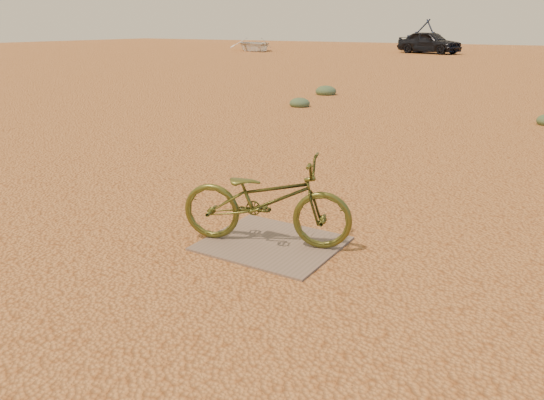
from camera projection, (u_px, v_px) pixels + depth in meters
The scene contains 8 objects.
ground at pixel (267, 255), 5.17m from camera, with size 120.00×120.00×0.00m, color #C58344.
plywood_board at pixel (272, 243), 5.42m from camera, with size 1.32×1.16×0.02m, color #745E4E.
bicycle at pixel (266, 200), 5.28m from camera, with size 0.60×1.73×0.91m, color #4A4D1A.
car at pixel (429, 42), 40.23m from camera, with size 1.96×4.86×1.66m, color black.
boat_near_left at pixel (254, 44), 44.15m from camera, with size 3.65×5.11×1.06m, color silver.
boat_far_left at pixel (424, 35), 42.78m from camera, with size 4.17×4.83×2.54m, color navy.
kale_a at pixel (300, 106), 14.50m from camera, with size 0.56×0.56×0.31m, color #4F6A46.
kale_c at pixel (326, 95), 16.95m from camera, with size 0.66×0.66×0.36m, color #4F6A46.
Camera 1 is at (2.50, -4.02, 2.14)m, focal length 35.00 mm.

